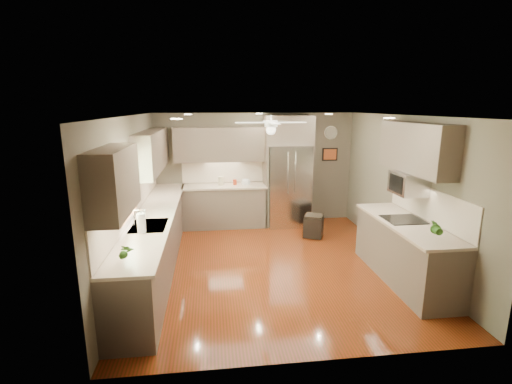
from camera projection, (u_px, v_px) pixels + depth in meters
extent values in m
plane|color=#472409|center=(273.00, 264.00, 6.35)|extent=(5.00, 5.00, 0.00)
plane|color=white|center=(274.00, 116.00, 5.78)|extent=(5.00, 5.00, 0.00)
plane|color=#5D5647|center=(255.00, 168.00, 8.48)|extent=(4.50, 0.00, 4.50)
plane|color=#5D5647|center=(316.00, 251.00, 3.65)|extent=(4.50, 0.00, 4.50)
plane|color=#5D5647|center=(132.00, 197.00, 5.80)|extent=(0.00, 5.00, 5.00)
plane|color=#5D5647|center=(403.00, 190.00, 6.33)|extent=(0.00, 5.00, 5.00)
cylinder|color=#C1B691|center=(221.00, 181.00, 8.18)|extent=(0.16, 0.16, 0.20)
cylinder|color=#9A2910|center=(235.00, 182.00, 8.19)|extent=(0.11, 0.11, 0.13)
imported|color=white|center=(143.00, 212.00, 5.79)|extent=(0.08, 0.08, 0.17)
imported|color=#2A5819|center=(125.00, 252.00, 4.07)|extent=(0.16, 0.11, 0.29)
imported|color=#2A5819|center=(437.00, 228.00, 4.82)|extent=(0.19, 0.17, 0.31)
imported|color=#C1B691|center=(246.00, 183.00, 8.25)|extent=(0.26, 0.26, 0.05)
cube|color=brown|center=(156.00, 241.00, 6.16)|extent=(0.60, 4.70, 0.90)
cube|color=beige|center=(155.00, 214.00, 6.06)|extent=(0.65, 4.70, 0.04)
cube|color=beige|center=(134.00, 198.00, 5.96)|extent=(0.02, 4.70, 0.50)
cube|color=brown|center=(225.00, 207.00, 8.29)|extent=(1.85, 0.60, 0.90)
cube|color=beige|center=(224.00, 186.00, 8.17)|extent=(1.85, 0.65, 0.04)
cube|color=beige|center=(223.00, 171.00, 8.40)|extent=(1.85, 0.02, 0.50)
cube|color=brown|center=(114.00, 181.00, 4.14)|extent=(0.33, 1.20, 0.75)
cube|color=brown|center=(153.00, 151.00, 6.95)|extent=(0.33, 2.40, 0.75)
cube|color=brown|center=(223.00, 144.00, 8.11)|extent=(2.15, 0.33, 0.75)
cube|color=brown|center=(416.00, 148.00, 5.61)|extent=(0.33, 1.70, 0.75)
cube|color=#BFF2B2|center=(124.00, 185.00, 5.25)|extent=(0.01, 1.00, 0.80)
cube|color=#995729|center=(123.00, 155.00, 5.16)|extent=(0.05, 1.12, 0.06)
cube|color=#995729|center=(128.00, 214.00, 5.35)|extent=(0.05, 1.12, 0.06)
cube|color=#995729|center=(117.00, 194.00, 4.74)|extent=(0.05, 0.06, 0.80)
cube|color=#995729|center=(133.00, 178.00, 5.77)|extent=(0.05, 0.06, 0.80)
cube|color=silver|center=(149.00, 226.00, 5.43)|extent=(0.50, 0.70, 0.03)
cube|color=#262626|center=(149.00, 229.00, 5.44)|extent=(0.44, 0.62, 0.05)
cylinder|color=silver|center=(134.00, 219.00, 5.38)|extent=(0.02, 0.02, 0.24)
cylinder|color=silver|center=(138.00, 211.00, 5.36)|extent=(0.16, 0.02, 0.02)
cube|color=silver|center=(288.00, 185.00, 8.30)|extent=(0.92, 0.72, 1.82)
cube|color=black|center=(291.00, 200.00, 8.03)|extent=(0.88, 0.02, 0.02)
cube|color=black|center=(292.00, 173.00, 7.89)|extent=(0.01, 0.02, 1.00)
cylinder|color=silver|center=(288.00, 174.00, 7.84)|extent=(0.02, 0.02, 0.90)
cylinder|color=silver|center=(296.00, 173.00, 7.86)|extent=(0.02, 0.02, 0.90)
cube|color=brown|center=(289.00, 130.00, 8.08)|extent=(1.04, 0.60, 0.63)
cube|color=brown|center=(266.00, 185.00, 8.30)|extent=(0.06, 0.60, 1.82)
cube|color=brown|center=(309.00, 184.00, 8.41)|extent=(0.06, 0.60, 1.82)
cube|color=brown|center=(405.00, 252.00, 5.70)|extent=(0.65, 2.20, 0.90)
cube|color=beige|center=(406.00, 223.00, 5.60)|extent=(0.70, 2.20, 0.04)
cube|color=beige|center=(429.00, 205.00, 5.57)|extent=(0.02, 2.20, 0.50)
cube|color=black|center=(403.00, 220.00, 5.69)|extent=(0.56, 0.52, 0.01)
cube|color=silver|center=(409.00, 183.00, 5.73)|extent=(0.42, 0.55, 0.34)
cube|color=black|center=(396.00, 184.00, 5.70)|extent=(0.02, 0.40, 0.26)
cylinder|color=white|center=(271.00, 118.00, 6.08)|extent=(0.03, 0.03, 0.08)
cylinder|color=white|center=(271.00, 124.00, 6.11)|extent=(0.22, 0.22, 0.10)
sphere|color=white|center=(271.00, 130.00, 6.13)|extent=(0.16, 0.16, 0.16)
cube|color=white|center=(292.00, 122.00, 6.14)|extent=(0.48, 0.11, 0.01)
cube|color=white|center=(268.00, 122.00, 6.44)|extent=(0.11, 0.48, 0.01)
cube|color=white|center=(250.00, 123.00, 6.06)|extent=(0.48, 0.11, 0.01)
cube|color=white|center=(275.00, 124.00, 5.76)|extent=(0.11, 0.48, 0.01)
cylinder|color=white|center=(188.00, 114.00, 6.88)|extent=(0.14, 0.14, 0.01)
cylinder|color=white|center=(329.00, 114.00, 7.20)|extent=(0.14, 0.14, 0.01)
cylinder|color=white|center=(176.00, 119.00, 4.46)|extent=(0.14, 0.14, 0.01)
cylinder|color=white|center=(389.00, 118.00, 4.78)|extent=(0.14, 0.14, 0.01)
cylinder|color=white|center=(259.00, 114.00, 7.53)|extent=(0.14, 0.14, 0.01)
cylinder|color=white|center=(331.00, 133.00, 8.50)|extent=(0.30, 0.03, 0.30)
cylinder|color=silver|center=(331.00, 133.00, 8.48)|extent=(0.29, 0.00, 0.29)
cube|color=black|center=(330.00, 154.00, 8.61)|extent=(0.36, 0.03, 0.30)
cube|color=#AB4A22|center=(330.00, 154.00, 8.59)|extent=(0.30, 0.01, 0.24)
cube|color=black|center=(314.00, 226.00, 7.63)|extent=(0.49, 0.49, 0.42)
cube|color=black|center=(314.00, 216.00, 7.57)|extent=(0.46, 0.46, 0.03)
cylinder|color=white|center=(141.00, 223.00, 5.08)|extent=(0.12, 0.12, 0.27)
cylinder|color=silver|center=(141.00, 222.00, 5.08)|extent=(0.02, 0.02, 0.29)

